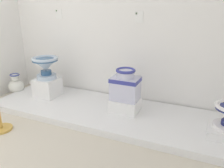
# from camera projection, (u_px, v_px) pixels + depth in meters

# --- Properties ---
(display_platform) EXTENTS (3.69, 1.04, 0.08)m
(display_platform) POSITION_uv_depth(u_px,v_px,m) (122.00, 115.00, 3.00)
(display_platform) COLOR white
(display_platform) RESTS_ON ground_plane
(plinth_block_central_ornate) EXTENTS (0.33, 0.34, 0.28)m
(plinth_block_central_ornate) POSITION_uv_depth(u_px,v_px,m) (48.00, 87.00, 3.48)
(plinth_block_central_ornate) COLOR white
(plinth_block_central_ornate) RESTS_ON display_platform
(antique_toilet_central_ornate) EXTENTS (0.38, 0.38, 0.33)m
(antique_toilet_central_ornate) POSITION_uv_depth(u_px,v_px,m) (45.00, 65.00, 3.37)
(antique_toilet_central_ornate) COLOR silver
(antique_toilet_central_ornate) RESTS_ON plinth_block_central_ornate
(plinth_block_tall_cobalt) EXTENTS (0.37, 0.31, 0.17)m
(plinth_block_tall_cobalt) POSITION_uv_depth(u_px,v_px,m) (125.00, 105.00, 2.99)
(plinth_block_tall_cobalt) COLOR white
(plinth_block_tall_cobalt) RESTS_ON display_platform
(antique_toilet_tall_cobalt) EXTENTS (0.36, 0.27, 0.41)m
(antique_toilet_tall_cobalt) POSITION_uv_depth(u_px,v_px,m) (125.00, 85.00, 2.90)
(antique_toilet_tall_cobalt) COLOR silver
(antique_toilet_tall_cobalt) RESTS_ON plinth_block_tall_cobalt
(info_placard_first) EXTENTS (0.11, 0.01, 0.15)m
(info_placard_first) POSITION_uv_depth(u_px,v_px,m) (59.00, 14.00, 3.53)
(info_placard_first) COLOR white
(info_placard_second) EXTENTS (0.11, 0.01, 0.15)m
(info_placard_second) POSITION_uv_depth(u_px,v_px,m) (139.00, 17.00, 3.05)
(info_placard_second) COLOR white
(decorative_vase_corner) EXTENTS (0.25, 0.25, 0.35)m
(decorative_vase_corner) POSITION_uv_depth(u_px,v_px,m) (16.00, 86.00, 3.75)
(decorative_vase_corner) COLOR #3D4A90
(decorative_vase_corner) RESTS_ON ground_plane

